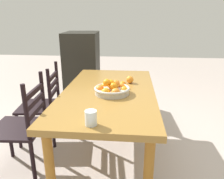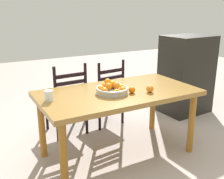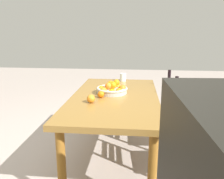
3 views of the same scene
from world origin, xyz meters
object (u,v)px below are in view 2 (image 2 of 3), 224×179
object	(u,v)px
orange_loose_0	(132,90)
orange_loose_1	(150,89)
dining_table	(118,98)
cabinet	(186,75)
chair_by_cabinet	(67,100)
chair_near_window	(105,93)
drinking_glass	(49,96)
fruit_bowl	(112,89)

from	to	relation	value
orange_loose_0	orange_loose_1	bearing A→B (deg)	-21.11
orange_loose_1	dining_table	bearing A→B (deg)	142.64
dining_table	cabinet	size ratio (longest dim) A/B	1.40
chair_by_cabinet	cabinet	distance (m)	1.86
chair_near_window	drinking_glass	size ratio (longest dim) A/B	9.02
orange_loose_0	drinking_glass	world-z (taller)	drinking_glass
chair_by_cabinet	orange_loose_1	bearing A→B (deg)	116.95
drinking_glass	orange_loose_0	bearing A→B (deg)	-12.12
cabinet	chair_near_window	bearing A→B (deg)	168.58
orange_loose_0	fruit_bowl	bearing A→B (deg)	152.90
cabinet	fruit_bowl	xyz separation A→B (m)	(-1.65, -0.65, 0.19)
fruit_bowl	orange_loose_1	distance (m)	0.39
chair_by_cabinet	fruit_bowl	distance (m)	0.89
chair_near_window	cabinet	size ratio (longest dim) A/B	0.77
orange_loose_0	orange_loose_1	size ratio (longest dim) A/B	0.88
fruit_bowl	orange_loose_0	size ratio (longest dim) A/B	4.88
orange_loose_1	chair_by_cabinet	bearing A→B (deg)	120.26
fruit_bowl	drinking_glass	size ratio (longest dim) A/B	3.27
orange_loose_0	chair_by_cabinet	bearing A→B (deg)	113.38
dining_table	orange_loose_0	xyz separation A→B (m)	(0.09, -0.13, 0.12)
orange_loose_1	fruit_bowl	bearing A→B (deg)	155.75
dining_table	chair_by_cabinet	xyz separation A→B (m)	(-0.30, 0.76, -0.20)
cabinet	fruit_bowl	distance (m)	1.79
chair_by_cabinet	orange_loose_0	size ratio (longest dim) A/B	13.72
chair_near_window	drinking_glass	world-z (taller)	chair_near_window
dining_table	chair_by_cabinet	distance (m)	0.84
chair_by_cabinet	orange_loose_0	bearing A→B (deg)	110.07
chair_near_window	dining_table	bearing A→B (deg)	65.01
cabinet	orange_loose_0	bearing A→B (deg)	-156.39
orange_loose_0	cabinet	bearing A→B (deg)	26.91
chair_near_window	drinking_glass	xyz separation A→B (m)	(-0.98, -0.76, 0.35)
orange_loose_1	drinking_glass	size ratio (longest dim) A/B	0.76
dining_table	chair_near_window	size ratio (longest dim) A/B	1.81
dining_table	cabinet	distance (m)	1.67
chair_near_window	cabinet	distance (m)	1.31
chair_by_cabinet	dining_table	bearing A→B (deg)	108.23
chair_near_window	orange_loose_0	distance (m)	1.00
dining_table	orange_loose_1	world-z (taller)	orange_loose_1
chair_by_cabinet	drinking_glass	size ratio (longest dim) A/B	9.20
fruit_bowl	orange_loose_0	world-z (taller)	fruit_bowl
dining_table	drinking_glass	world-z (taller)	drinking_glass
orange_loose_1	orange_loose_0	bearing A→B (deg)	158.89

